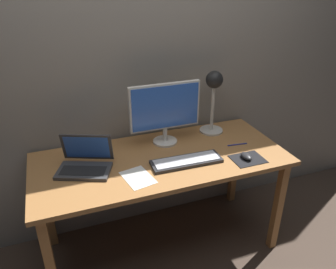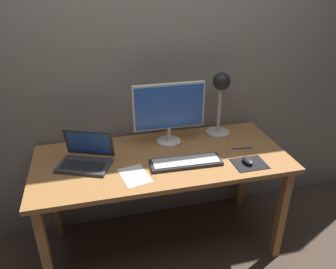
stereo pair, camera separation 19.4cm
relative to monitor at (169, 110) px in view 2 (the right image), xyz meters
name	(u,v)px [view 2 (the right image)]	position (x,y,z in m)	size (l,w,h in m)	color
ground_plane	(163,243)	(-0.09, -0.18, -0.98)	(4.80, 4.80, 0.00)	#47382D
back_wall	(148,55)	(-0.09, 0.22, 0.32)	(4.80, 0.06, 2.60)	gray
desk	(162,167)	(-0.09, -0.18, -0.32)	(1.60, 0.70, 0.74)	#A8703D
monitor	(169,110)	(0.00, 0.00, 0.00)	(0.48, 0.16, 0.42)	silver
keyboard_main	(186,162)	(0.03, -0.30, -0.23)	(0.44, 0.15, 0.03)	#28282B
laptop	(86,155)	(-0.55, -0.14, -0.19)	(0.37, 0.33, 0.20)	#38383A
desk_lamp	(221,93)	(0.38, 0.05, 0.07)	(0.17, 0.17, 0.45)	beige
mousepad	(249,164)	(0.41, -0.39, -0.24)	(0.20, 0.16, 0.00)	black
mouse	(248,161)	(0.40, -0.39, -0.22)	(0.06, 0.10, 0.03)	#28282B
paper_sheet_near_mouse	(135,175)	(-0.29, -0.35, -0.24)	(0.15, 0.21, 0.00)	white
pen	(242,148)	(0.45, -0.21, -0.24)	(0.01, 0.01, 0.14)	#2633A5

